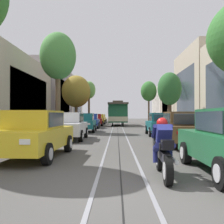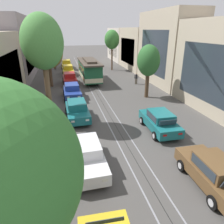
# 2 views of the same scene
# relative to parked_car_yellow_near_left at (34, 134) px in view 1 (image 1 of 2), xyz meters

# --- Properties ---
(ground_plane) EXTENTS (160.00, 160.00, 0.00)m
(ground_plane) POSITION_rel_parked_car_yellow_near_left_xyz_m (2.90, 19.81, -0.80)
(ground_plane) COLOR #4C4947
(trolley_track_rails) EXTENTS (1.14, 67.36, 0.01)m
(trolley_track_rails) POSITION_rel_parked_car_yellow_near_left_xyz_m (2.90, 23.74, -0.79)
(trolley_track_rails) COLOR gray
(trolley_track_rails) RESTS_ON ground
(building_facade_left) EXTENTS (5.95, 59.06, 9.14)m
(building_facade_left) POSITION_rel_parked_car_yellow_near_left_xyz_m (-8.21, 26.26, 3.21)
(building_facade_left) COLOR #BCAD93
(building_facade_left) RESTS_ON ground
(building_facade_right) EXTENTS (5.09, 59.06, 10.91)m
(building_facade_right) POSITION_rel_parked_car_yellow_near_left_xyz_m (13.58, 21.19, 3.71)
(building_facade_right) COLOR gray
(building_facade_right) RESTS_ON ground
(parked_car_yellow_near_left) EXTENTS (2.11, 4.41, 1.58)m
(parked_car_yellow_near_left) POSITION_rel_parked_car_yellow_near_left_xyz_m (0.00, 0.00, 0.00)
(parked_car_yellow_near_left) COLOR gold
(parked_car_yellow_near_left) RESTS_ON ground
(parked_car_white_second_left) EXTENTS (2.05, 4.38, 1.58)m
(parked_car_white_second_left) POSITION_rel_parked_car_yellow_near_left_xyz_m (-0.00, 6.29, 0.00)
(parked_car_white_second_left) COLOR silver
(parked_car_white_second_left) RESTS_ON ground
(parked_car_teal_mid_left) EXTENTS (2.07, 4.39, 1.58)m
(parked_car_teal_mid_left) POSITION_rel_parked_car_yellow_near_left_xyz_m (0.02, 13.30, 0.00)
(parked_car_teal_mid_left) COLOR #196B70
(parked_car_teal_mid_left) RESTS_ON ground
(parked_car_blue_fourth_left) EXTENTS (2.05, 4.38, 1.58)m
(parked_car_blue_fourth_left) POSITION_rel_parked_car_yellow_near_left_xyz_m (-0.08, 19.48, 0.00)
(parked_car_blue_fourth_left) COLOR #233D93
(parked_car_blue_fourth_left) RESTS_ON ground
(parked_car_red_fifth_left) EXTENTS (2.09, 4.40, 1.58)m
(parked_car_red_fifth_left) POSITION_rel_parked_car_yellow_near_left_xyz_m (-0.05, 25.96, 0.00)
(parked_car_red_fifth_left) COLOR red
(parked_car_red_fifth_left) RESTS_ON ground
(parked_car_yellow_sixth_left) EXTENTS (2.02, 4.37, 1.58)m
(parked_car_yellow_sixth_left) POSITION_rel_parked_car_yellow_near_left_xyz_m (-0.03, 32.63, 0.00)
(parked_car_yellow_sixth_left) COLOR gold
(parked_car_yellow_sixth_left) RESTS_ON ground
(parked_car_yellow_far_left) EXTENTS (2.01, 4.36, 1.58)m
(parked_car_yellow_far_left) POSITION_rel_parked_car_yellow_near_left_xyz_m (-0.11, 39.27, 0.00)
(parked_car_yellow_far_left) COLOR gold
(parked_car_yellow_far_left) RESTS_ON ground
(parked_car_brown_second_right) EXTENTS (2.07, 4.39, 1.58)m
(parked_car_brown_second_right) POSITION_rel_parked_car_yellow_near_left_xyz_m (5.87, 3.40, 0.00)
(parked_car_brown_second_right) COLOR brown
(parked_car_brown_second_right) RESTS_ON ground
(parked_car_teal_mid_right) EXTENTS (2.07, 4.39, 1.58)m
(parked_car_teal_mid_right) POSITION_rel_parked_car_yellow_near_left_xyz_m (5.94, 9.56, 0.00)
(parked_car_teal_mid_right) COLOR #196B70
(parked_car_teal_mid_right) RESTS_ON ground
(street_tree_kerb_left_second) EXTENTS (3.04, 2.97, 8.43)m
(street_tree_kerb_left_second) POSITION_rel_parked_car_yellow_near_left_xyz_m (-2.15, 12.91, 5.54)
(street_tree_kerb_left_second) COLOR brown
(street_tree_kerb_left_second) RESTS_ON ground
(street_tree_kerb_left_mid) EXTENTS (3.76, 3.90, 6.66)m
(street_tree_kerb_left_mid) POSITION_rel_parked_car_yellow_near_left_xyz_m (-2.55, 25.17, 3.73)
(street_tree_kerb_left_mid) COLOR brown
(street_tree_kerb_left_mid) RESTS_ON ground
(street_tree_kerb_left_fourth) EXTENTS (2.39, 1.97, 7.72)m
(street_tree_kerb_left_fourth) POSITION_rel_parked_car_yellow_near_left_xyz_m (-2.34, 38.93, 5.13)
(street_tree_kerb_left_fourth) COLOR brown
(street_tree_kerb_left_fourth) RESTS_ON ground
(street_tree_kerb_right_second) EXTENTS (2.42, 2.64, 5.81)m
(street_tree_kerb_right_second) POSITION_rel_parked_car_yellow_near_left_xyz_m (8.21, 17.74, 3.26)
(street_tree_kerb_right_second) COLOR #4C3826
(street_tree_kerb_right_second) RESTS_ON ground
(street_tree_kerb_right_mid) EXTENTS (2.69, 2.74, 7.20)m
(street_tree_kerb_right_mid) POSITION_rel_parked_car_yellow_near_left_xyz_m (8.25, 35.18, 4.66)
(street_tree_kerb_right_mid) COLOR brown
(street_tree_kerb_right_mid) RESTS_ON ground
(cable_car_trolley) EXTENTS (2.71, 9.16, 3.28)m
(cable_car_trolley) POSITION_rel_parked_car_yellow_near_left_xyz_m (2.90, 26.77, 0.86)
(cable_car_trolley) COLOR #1E5B38
(cable_car_trolley) RESTS_ON ground
(motorcycle_with_rider) EXTENTS (0.56, 1.99, 1.37)m
(motorcycle_with_rider) POSITION_rel_parked_car_yellow_near_left_xyz_m (3.87, -2.78, -0.15)
(motorcycle_with_rider) COLOR black
(motorcycle_with_rider) RESTS_ON ground
(pedestrian_on_left_pavement) EXTENTS (0.55, 0.42, 1.60)m
(pedestrian_on_left_pavement) POSITION_rel_parked_car_yellow_near_left_xyz_m (9.10, 23.76, 0.10)
(pedestrian_on_left_pavement) COLOR #4C4233
(pedestrian_on_left_pavement) RESTS_ON ground
(pedestrian_on_right_pavement) EXTENTS (0.55, 0.38, 1.57)m
(pedestrian_on_right_pavement) POSITION_rel_parked_car_yellow_near_left_xyz_m (-3.06, 15.97, 0.08)
(pedestrian_on_right_pavement) COLOR #282D38
(pedestrian_on_right_pavement) RESTS_ON ground
(fire_hydrant) EXTENTS (0.40, 0.22, 0.84)m
(fire_hydrant) POSITION_rel_parked_car_yellow_near_left_xyz_m (-1.42, 4.51, -0.38)
(fire_hydrant) COLOR #B2B2B7
(fire_hydrant) RESTS_ON ground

